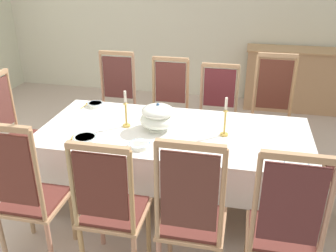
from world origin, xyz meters
name	(u,v)px	position (x,y,z in m)	size (l,w,h in m)	color
ground	(173,203)	(0.00, 0.00, -0.02)	(6.77, 5.94, 0.04)	#C0AB9D
dining_table	(174,138)	(0.00, 0.01, 0.66)	(2.30, 1.04, 0.73)	tan
tablecloth	(174,139)	(0.00, 0.01, 0.65)	(2.32, 1.06, 0.34)	white
chair_south_a	(27,193)	(-0.87, -0.92, 0.59)	(0.44, 0.42, 1.18)	tan
chair_north_a	(115,102)	(-0.87, 0.94, 0.58)	(0.44, 0.42, 1.14)	tan
chair_south_b	(111,207)	(-0.25, -0.91, 0.57)	(0.44, 0.42, 1.11)	tan
chair_north_b	(168,107)	(-0.25, 0.94, 0.57)	(0.44, 0.42, 1.11)	tan
chair_south_c	(191,215)	(0.30, -0.92, 0.60)	(0.44, 0.42, 1.18)	tan
chair_north_c	(217,112)	(0.30, 0.93, 0.56)	(0.44, 0.42, 1.07)	tan
chair_south_d	(284,228)	(0.87, -0.92, 0.59)	(0.44, 0.42, 1.18)	tan
chair_north_d	(272,112)	(0.87, 0.94, 0.60)	(0.44, 0.42, 1.21)	tan
chair_head_west	(16,131)	(-1.56, 0.01, 0.58)	(0.42, 0.44, 1.14)	tan
soup_tureen	(158,117)	(-0.14, 0.01, 0.85)	(0.31, 0.31, 0.24)	white
candlestick_west	(126,113)	(-0.43, 0.01, 0.87)	(0.07, 0.07, 0.33)	gold
candlestick_east	(225,121)	(0.43, 0.01, 0.87)	(0.07, 0.07, 0.34)	gold
bowl_near_left	(95,104)	(-0.88, 0.41, 0.76)	(0.16, 0.16, 0.04)	white
bowl_near_right	(85,139)	(-0.67, -0.33, 0.76)	(0.19, 0.19, 0.04)	white
bowl_far_left	(296,164)	(0.97, -0.40, 0.76)	(0.18, 0.18, 0.03)	white
bowl_far_right	(139,145)	(-0.21, -0.34, 0.76)	(0.18, 0.18, 0.03)	white
spoon_primary	(87,104)	(-0.99, 0.43, 0.74)	(0.03, 0.18, 0.01)	gold
spoon_secondary	(72,138)	(-0.80, -0.31, 0.74)	(0.03, 0.18, 0.01)	gold
sideboard	(294,79)	(1.28, 2.69, 0.45)	(1.44, 0.48, 0.90)	tan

